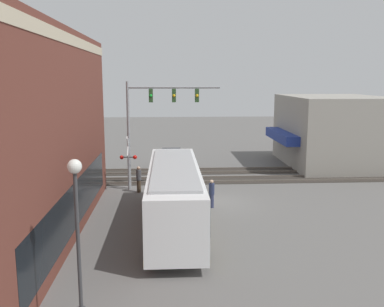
{
  "coord_description": "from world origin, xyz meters",
  "views": [
    {
      "loc": [
        -25.42,
        3.09,
        7.63
      ],
      "look_at": [
        5.19,
        1.35,
        2.22
      ],
      "focal_mm": 40.0,
      "sensor_mm": 36.0,
      "label": 1
    }
  ],
  "objects_px": {
    "city_bus": "(174,193)",
    "parked_car_grey": "(172,159)",
    "pedestrian_near_bus": "(212,193)",
    "pedestrian_at_crossing": "(139,179)",
    "crossing_signal": "(128,157)",
    "streetlamp": "(77,228)"
  },
  "relations": [
    {
      "from": "city_bus",
      "to": "parked_car_grey",
      "type": "height_order",
      "value": "city_bus"
    },
    {
      "from": "city_bus",
      "to": "crossing_signal",
      "type": "bearing_deg",
      "value": 21.37
    },
    {
      "from": "crossing_signal",
      "to": "pedestrian_at_crossing",
      "type": "relative_size",
      "value": 2.14
    },
    {
      "from": "city_bus",
      "to": "pedestrian_near_bus",
      "type": "relative_size",
      "value": 6.97
    },
    {
      "from": "pedestrian_near_bus",
      "to": "pedestrian_at_crossing",
      "type": "relative_size",
      "value": 0.95
    },
    {
      "from": "crossing_signal",
      "to": "parked_car_grey",
      "type": "distance_m",
      "value": 8.45
    },
    {
      "from": "parked_car_grey",
      "to": "city_bus",
      "type": "bearing_deg",
      "value": 180.0
    },
    {
      "from": "streetlamp",
      "to": "city_bus",
      "type": "bearing_deg",
      "value": -19.46
    },
    {
      "from": "pedestrian_at_crossing",
      "to": "parked_car_grey",
      "type": "bearing_deg",
      "value": -15.24
    },
    {
      "from": "parked_car_grey",
      "to": "pedestrian_near_bus",
      "type": "xyz_separation_m",
      "value": [
        -12.16,
        -2.27,
        0.17
      ]
    },
    {
      "from": "pedestrian_at_crossing",
      "to": "city_bus",
      "type": "bearing_deg",
      "value": -161.95
    },
    {
      "from": "pedestrian_near_bus",
      "to": "pedestrian_at_crossing",
      "type": "distance_m",
      "value": 5.91
    },
    {
      "from": "pedestrian_near_bus",
      "to": "crossing_signal",
      "type": "bearing_deg",
      "value": 50.05
    },
    {
      "from": "pedestrian_near_bus",
      "to": "pedestrian_at_crossing",
      "type": "height_order",
      "value": "pedestrian_at_crossing"
    },
    {
      "from": "streetlamp",
      "to": "parked_car_grey",
      "type": "xyz_separation_m",
      "value": [
        24.11,
        -3.07,
        -2.44
      ]
    },
    {
      "from": "city_bus",
      "to": "pedestrian_at_crossing",
      "type": "relative_size",
      "value": 6.65
    },
    {
      "from": "crossing_signal",
      "to": "pedestrian_near_bus",
      "type": "distance_m",
      "value": 7.04
    },
    {
      "from": "streetlamp",
      "to": "parked_car_grey",
      "type": "distance_m",
      "value": 24.43
    },
    {
      "from": "streetlamp",
      "to": "pedestrian_at_crossing",
      "type": "height_order",
      "value": "streetlamp"
    },
    {
      "from": "streetlamp",
      "to": "parked_car_grey",
      "type": "bearing_deg",
      "value": -7.25
    },
    {
      "from": "streetlamp",
      "to": "pedestrian_near_bus",
      "type": "xyz_separation_m",
      "value": [
        11.95,
        -5.34,
        -2.27
      ]
    },
    {
      "from": "city_bus",
      "to": "parked_car_grey",
      "type": "relative_size",
      "value": 2.68
    }
  ]
}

